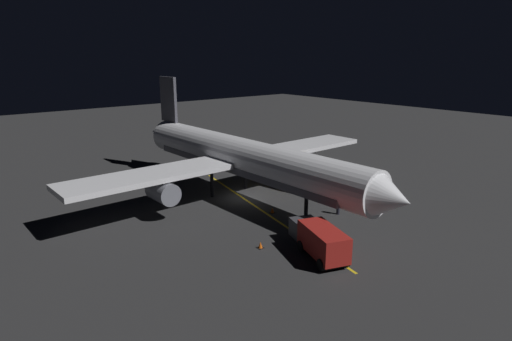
{
  "coord_description": "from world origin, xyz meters",
  "views": [
    {
      "loc": [
        26.82,
        34.35,
        14.9
      ],
      "look_at": [
        0.0,
        2.0,
        3.5
      ],
      "focal_mm": 30.01,
      "sensor_mm": 36.0,
      "label": 1
    }
  ],
  "objects": [
    {
      "name": "ground_plane",
      "position": [
        0.0,
        0.0,
        -0.1
      ],
      "size": [
        180.0,
        180.0,
        0.2
      ],
      "primitive_type": "cube",
      "color": "#29292A"
    },
    {
      "name": "apron_guide_stripe",
      "position": [
        0.97,
        4.0,
        0.0
      ],
      "size": [
        6.4,
        28.06,
        0.01
      ],
      "primitive_type": "cube",
      "rotation": [
        0.0,
        0.0,
        -0.22
      ],
      "color": "gold",
      "rests_on": "ground_plane"
    },
    {
      "name": "airliner",
      "position": [
        0.01,
        -0.63,
        4.37
      ],
      "size": [
        36.74,
        39.7,
        12.21
      ],
      "color": "white",
      "rests_on": "ground_plane"
    },
    {
      "name": "baggage_truck",
      "position": [
        3.95,
        14.32,
        1.26
      ],
      "size": [
        4.18,
        6.8,
        2.43
      ],
      "color": "maroon",
      "rests_on": "ground_plane"
    },
    {
      "name": "catering_truck",
      "position": [
        -6.31,
        1.29,
        1.15
      ],
      "size": [
        2.94,
        5.97,
        2.18
      ],
      "color": "gold",
      "rests_on": "ground_plane"
    },
    {
      "name": "ground_crew_worker",
      "position": [
        -4.03,
        9.55,
        0.89
      ],
      "size": [
        0.4,
        0.4,
        1.74
      ],
      "color": "black",
      "rests_on": "ground_plane"
    },
    {
      "name": "traffic_cone_near_left",
      "position": [
        6.59,
        10.5,
        0.25
      ],
      "size": [
        0.5,
        0.5,
        0.55
      ],
      "color": "#EA590F",
      "rests_on": "ground_plane"
    },
    {
      "name": "traffic_cone_near_right",
      "position": [
        -7.71,
        2.05,
        0.25
      ],
      "size": [
        0.5,
        0.5,
        0.55
      ],
      "color": "#EA590F",
      "rests_on": "ground_plane"
    },
    {
      "name": "traffic_cone_under_wing",
      "position": [
        0.61,
        5.25,
        0.25
      ],
      "size": [
        0.5,
        0.5,
        0.55
      ],
      "color": "#EA590F",
      "rests_on": "ground_plane"
    }
  ]
}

